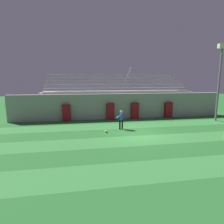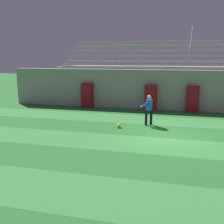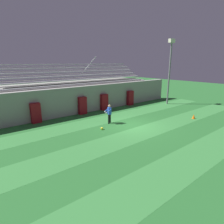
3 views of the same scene
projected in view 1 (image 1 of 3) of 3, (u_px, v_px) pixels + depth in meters
ground_plane at (139, 134)px, 15.03m from camera, size 80.00×80.00×0.00m
turf_stripe_near at (178, 168)px, 9.20m from camera, size 28.00×2.24×0.01m
turf_stripe_mid at (146, 140)px, 13.55m from camera, size 28.00×2.24×0.01m
turf_stripe_far at (130, 125)px, 17.91m from camera, size 28.00×2.24×0.01m
back_wall at (122, 106)px, 21.10m from camera, size 24.00×0.60×2.80m
padding_pillar_gate_left at (110, 112)px, 20.42m from camera, size 0.83×0.44×1.77m
padding_pillar_gate_right at (135, 111)px, 20.89m from camera, size 0.83×0.44×1.77m
padding_pillar_far_left at (66, 113)px, 19.63m from camera, size 0.83×0.44×1.77m
padding_pillar_far_right at (168, 110)px, 21.57m from camera, size 0.83×0.44×1.77m
bleacher_stand at (117, 102)px, 23.70m from camera, size 18.00×4.75×5.83m
floodlight_pole at (220, 73)px, 19.14m from camera, size 0.90×0.36×7.87m
goalkeeper at (121, 118)px, 16.45m from camera, size 0.67×0.68×1.67m
soccer_ball at (106, 131)px, 15.44m from camera, size 0.22×0.22×0.22m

